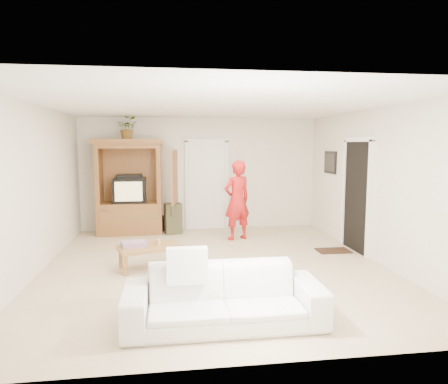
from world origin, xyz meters
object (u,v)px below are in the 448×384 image
(sofa, at_px, (224,297))
(coffee_table, at_px, (150,249))
(man, at_px, (237,200))
(armoire, at_px, (131,193))

(sofa, xyz_separation_m, coffee_table, (-0.91, 2.16, 0.00))
(man, relative_size, sofa, 0.76)
(man, height_order, sofa, man)
(sofa, distance_m, coffee_table, 2.34)
(man, bearing_deg, armoire, -44.05)
(man, xyz_separation_m, sofa, (-0.81, -3.92, -0.51))
(man, bearing_deg, coffee_table, 23.18)
(sofa, bearing_deg, man, 78.32)
(man, height_order, coffee_table, man)
(sofa, bearing_deg, armoire, 106.63)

